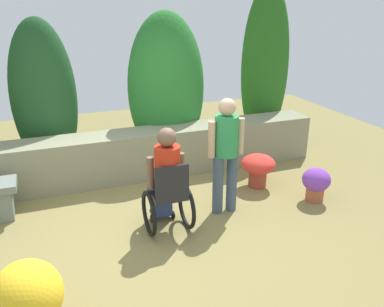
{
  "coord_description": "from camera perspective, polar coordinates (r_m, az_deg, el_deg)",
  "views": [
    {
      "loc": [
        -1.08,
        -4.19,
        2.69
      ],
      "look_at": [
        0.6,
        0.24,
        0.85
      ],
      "focal_mm": 37.65,
      "sensor_mm": 36.0,
      "label": 1
    }
  ],
  "objects": [
    {
      "name": "flower_pot_red_accent",
      "position": [
        5.9,
        17.16,
        -3.96
      ],
      "size": [
        0.39,
        0.39,
        0.49
      ],
      "color": "#A35538",
      "rests_on": "ground"
    },
    {
      "name": "flower_pot_terracotta_by_wall",
      "position": [
        3.83,
        -22.19,
        -18.54
      ],
      "size": [
        0.59,
        0.59,
        0.67
      ],
      "color": "#A0562D",
      "rests_on": "ground"
    },
    {
      "name": "hedge_backdrop",
      "position": [
        6.76,
        -13.48,
        8.84
      ],
      "size": [
        6.62,
        1.12,
        2.98
      ],
      "color": "#285812",
      "rests_on": "ground"
    },
    {
      "name": "person_standing_companion",
      "position": [
        5.14,
        4.83,
        0.64
      ],
      "size": [
        0.49,
        0.3,
        1.55
      ],
      "rotation": [
        0.0,
        0.0,
        -0.11
      ],
      "color": "#405063",
      "rests_on": "ground"
    },
    {
      "name": "flower_pot_purple_near",
      "position": [
        6.13,
        9.35,
        -1.88
      ],
      "size": [
        0.51,
        0.51,
        0.51
      ],
      "color": "#9D3E2B",
      "rests_on": "ground"
    },
    {
      "name": "stone_retaining_wall",
      "position": [
        6.39,
        -9.55,
        -0.36
      ],
      "size": [
        6.45,
        0.57,
        0.74
      ],
      "primitive_type": "cube",
      "color": "gray",
      "rests_on": "ground"
    },
    {
      "name": "ground_plane",
      "position": [
        5.09,
        -5.4,
        -10.76
      ],
      "size": [
        11.66,
        11.66,
        0.0
      ],
      "primitive_type": "plane",
      "color": "olive"
    },
    {
      "name": "person_in_wheelchair",
      "position": [
        4.82,
        -3.62,
        -4.23
      ],
      "size": [
        0.53,
        0.66,
        1.33
      ],
      "rotation": [
        0.0,
        0.0,
        -0.02
      ],
      "color": "black",
      "rests_on": "ground"
    }
  ]
}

